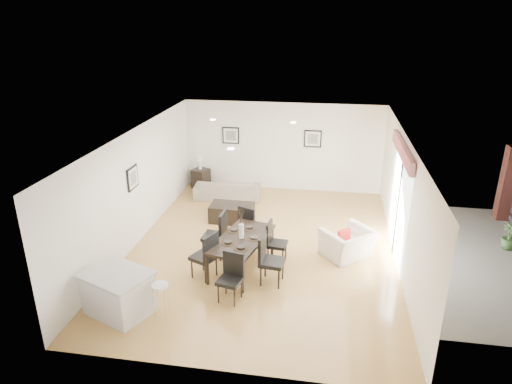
% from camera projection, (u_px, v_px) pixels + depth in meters
% --- Properties ---
extents(ground, '(8.00, 8.00, 0.00)m').
position_uv_depth(ground, '(263.00, 248.00, 10.66)').
color(ground, tan).
rests_on(ground, ground).
extents(wall_back, '(6.00, 0.04, 2.70)m').
position_uv_depth(wall_back, '(283.00, 147.00, 13.85)').
color(wall_back, white).
rests_on(wall_back, ground).
extents(wall_front, '(6.00, 0.04, 2.70)m').
position_uv_depth(wall_front, '(222.00, 297.00, 6.49)').
color(wall_front, white).
rests_on(wall_front, ground).
extents(wall_left, '(0.04, 8.00, 2.70)m').
position_uv_depth(wall_left, '(136.00, 187.00, 10.62)').
color(wall_left, white).
rests_on(wall_left, ground).
extents(wall_right, '(0.04, 8.00, 2.70)m').
position_uv_depth(wall_right, '(402.00, 203.00, 9.72)').
color(wall_right, white).
rests_on(wall_right, ground).
extents(ceiling, '(6.00, 8.00, 0.02)m').
position_uv_depth(ceiling, '(264.00, 136.00, 9.68)').
color(ceiling, white).
rests_on(ceiling, wall_back).
extents(sofa, '(1.99, 0.92, 0.57)m').
position_uv_depth(sofa, '(227.00, 189.00, 13.48)').
color(sofa, gray).
rests_on(sofa, ground).
extents(armchair, '(1.36, 1.34, 0.66)m').
position_uv_depth(armchair, '(347.00, 243.00, 10.18)').
color(armchair, beige).
rests_on(armchair, ground).
extents(courtyard_plant_b, '(0.46, 0.46, 0.63)m').
position_uv_depth(courtyard_plant_b, '(510.00, 237.00, 10.53)').
color(courtyard_plant_b, '#385A26').
rests_on(courtyard_plant_b, ground).
extents(dining_table, '(1.27, 1.92, 0.74)m').
position_uv_depth(dining_table, '(242.00, 241.00, 9.57)').
color(dining_table, black).
rests_on(dining_table, ground).
extents(dining_chair_wnear, '(0.60, 0.60, 1.02)m').
position_uv_depth(dining_chair_wnear, '(207.00, 254.00, 9.26)').
color(dining_chair_wnear, black).
rests_on(dining_chair_wnear, ground).
extents(dining_chair_wfar, '(0.52, 0.52, 1.09)m').
position_uv_depth(dining_chair_wfar, '(218.00, 232.00, 10.08)').
color(dining_chair_wfar, black).
rests_on(dining_chair_wfar, ground).
extents(dining_chair_enear, '(0.52, 0.52, 1.05)m').
position_uv_depth(dining_chair_enear, '(268.00, 257.00, 9.11)').
color(dining_chair_enear, black).
rests_on(dining_chair_enear, ground).
extents(dining_chair_efar, '(0.46, 0.46, 0.93)m').
position_uv_depth(dining_chair_efar, '(274.00, 240.00, 9.94)').
color(dining_chair_efar, black).
rests_on(dining_chair_efar, ground).
extents(dining_chair_head, '(0.51, 0.51, 0.94)m').
position_uv_depth(dining_chair_head, '(231.00, 274.00, 8.61)').
color(dining_chair_head, black).
rests_on(dining_chair_head, ground).
extents(dining_chair_foot, '(0.59, 0.59, 0.99)m').
position_uv_depth(dining_chair_foot, '(249.00, 223.00, 10.63)').
color(dining_chair_foot, black).
rests_on(dining_chair_foot, ground).
extents(vase, '(0.80, 1.25, 0.66)m').
position_uv_depth(vase, '(241.00, 227.00, 9.45)').
color(vase, white).
rests_on(vase, dining_table).
extents(coffee_table, '(1.13, 0.69, 0.45)m').
position_uv_depth(coffee_table, '(232.00, 213.00, 12.02)').
color(coffee_table, black).
rests_on(coffee_table, ground).
extents(side_table, '(0.59, 0.59, 0.61)m').
position_uv_depth(side_table, '(201.00, 178.00, 14.30)').
color(side_table, black).
rests_on(side_table, ground).
extents(table_lamp, '(0.21, 0.21, 0.40)m').
position_uv_depth(table_lamp, '(200.00, 161.00, 14.10)').
color(table_lamp, white).
rests_on(table_lamp, side_table).
extents(cushion, '(0.30, 0.29, 0.32)m').
position_uv_depth(cushion, '(344.00, 237.00, 10.03)').
color(cushion, '#A11C14').
rests_on(cushion, armchair).
extents(kitchen_island, '(1.42, 1.28, 0.82)m').
position_uv_depth(kitchen_island, '(118.00, 293.00, 8.23)').
color(kitchen_island, silver).
rests_on(kitchen_island, ground).
extents(bar_stool, '(0.30, 0.30, 0.66)m').
position_uv_depth(bar_stool, '(160.00, 289.00, 8.06)').
color(bar_stool, silver).
rests_on(bar_stool, ground).
extents(framed_print_back_left, '(0.52, 0.04, 0.52)m').
position_uv_depth(framed_print_back_left, '(231.00, 135.00, 13.95)').
color(framed_print_back_left, black).
rests_on(framed_print_back_left, wall_back).
extents(framed_print_back_right, '(0.52, 0.04, 0.52)m').
position_uv_depth(framed_print_back_right, '(313.00, 139.00, 13.57)').
color(framed_print_back_right, black).
rests_on(framed_print_back_right, wall_back).
extents(framed_print_left_wall, '(0.04, 0.52, 0.52)m').
position_uv_depth(framed_print_left_wall, '(133.00, 178.00, 10.32)').
color(framed_print_left_wall, black).
rests_on(framed_print_left_wall, wall_left).
extents(sliding_door, '(0.12, 2.70, 2.57)m').
position_uv_depth(sliding_door, '(400.00, 184.00, 9.89)').
color(sliding_door, white).
rests_on(sliding_door, wall_right).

